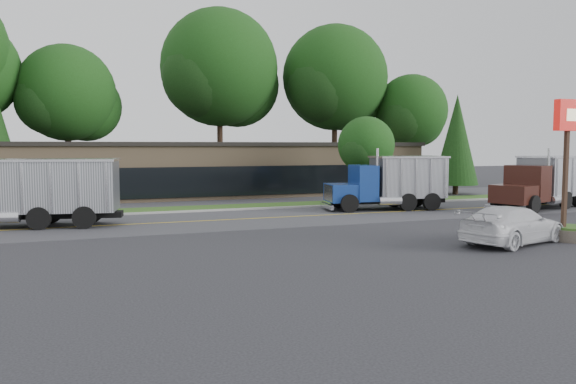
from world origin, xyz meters
The scene contains 18 objects.
ground centered at (0.00, 0.00, 0.00)m, with size 140.00×140.00×0.00m, color #38383E.
road centered at (0.00, 9.00, 0.00)m, with size 60.00×8.00×0.02m, color #4C4C51.
center_line centered at (0.00, 9.00, 0.00)m, with size 60.00×0.12×0.01m, color gold.
curb centered at (0.00, 13.20, 0.00)m, with size 60.00×0.30×0.12m, color #9E9E99.
grass_verge centered at (0.00, 15.00, 0.00)m, with size 60.00×3.40×0.03m, color #2B581E.
far_parking centered at (0.00, 20.00, 0.00)m, with size 60.00×7.00×0.02m, color #4C4C51.
strip_mall centered at (2.00, 26.00, 2.00)m, with size 32.00×12.00×4.00m, color #947A5B.
bilo_sign centered at (10.50, -2.50, 2.02)m, with size 2.20×1.90×5.95m.
tree_far_b centered at (-9.86, 34.11, 8.32)m, with size 9.14×8.60×13.04m.
tree_far_c centered at (4.19, 34.15, 11.09)m, with size 12.18×11.46×17.37m.
tree_far_d centered at (16.18, 33.14, 10.52)m, with size 11.55×10.87×16.48m.
tree_far_e centered at (24.12, 31.10, 7.36)m, with size 8.09×7.61×11.54m.
evergreen_right centered at (20.00, 18.00, 4.51)m, with size 3.62×3.62×8.22m.
tree_verge centered at (10.06, 15.05, 3.88)m, with size 4.28×4.03×6.10m.
dump_truck_red centered at (-11.55, 9.85, 1.81)m, with size 10.17×4.28×3.36m.
dump_truck_blue centered at (9.34, 10.27, 1.80)m, with size 7.75×3.76×3.36m.
dump_truck_maroon centered at (18.85, 7.47, 1.81)m, with size 8.65×5.04×3.36m.
rally_car centered at (7.50, -2.28, 0.78)m, with size 2.19×5.38×1.56m, color silver.
Camera 1 is at (-9.18, -20.47, 4.04)m, focal length 35.00 mm.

